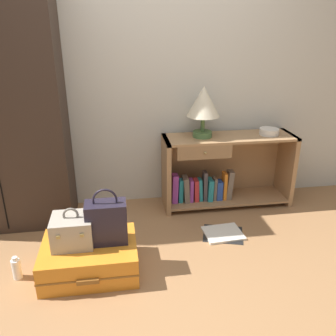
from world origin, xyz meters
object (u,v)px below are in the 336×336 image
at_px(bottle, 17,268).
at_px(bookshelf, 221,171).
at_px(table_lamp, 203,104).
at_px(suitcase_large, 90,257).
at_px(train_case, 72,230).
at_px(open_book_on_floor, 223,233).
at_px(handbag, 106,222).
at_px(bowl, 269,132).

bearing_deg(bottle, bookshelf, 27.34).
distance_m(table_lamp, suitcase_large, 1.57).
height_order(table_lamp, suitcase_large, table_lamp).
bearing_deg(train_case, open_book_on_floor, 13.82).
distance_m(bookshelf, table_lamp, 0.67).
height_order(table_lamp, train_case, table_lamp).
bearing_deg(bottle, suitcase_large, 0.41).
relative_size(handbag, bottle, 2.38).
relative_size(suitcase_large, open_book_on_floor, 1.69).
bearing_deg(train_case, bottle, -175.95).
relative_size(suitcase_large, train_case, 2.38).
xyz_separation_m(suitcase_large, open_book_on_floor, (1.05, 0.31, -0.10)).
distance_m(bowl, open_book_on_floor, 1.03).
bearing_deg(bookshelf, handbag, -141.35).
bearing_deg(bottle, table_lamp, 30.39).
height_order(bowl, handbag, bowl).
relative_size(bowl, open_book_on_floor, 0.45).
distance_m(handbag, open_book_on_floor, 1.03).
height_order(bookshelf, train_case, bookshelf).
height_order(handbag, open_book_on_floor, handbag).
bearing_deg(table_lamp, bottle, -149.61).
relative_size(bowl, suitcase_large, 0.27).
height_order(suitcase_large, handbag, handbag).
xyz_separation_m(bookshelf, bottle, (-1.67, -0.86, -0.25)).
relative_size(bookshelf, train_case, 4.37).
xyz_separation_m(table_lamp, handbag, (-0.86, -0.84, -0.60)).
xyz_separation_m(bowl, suitcase_large, (-1.60, -0.84, -0.59)).
bearing_deg(open_book_on_floor, handbag, -162.61).
bearing_deg(bookshelf, train_case, -146.87).
height_order(table_lamp, bottle, table_lamp).
bearing_deg(train_case, bowl, 25.51).
bearing_deg(handbag, train_case, 178.55).
height_order(bowl, train_case, bowl).
relative_size(bookshelf, bottle, 7.17).
height_order(bookshelf, table_lamp, table_lamp).
height_order(table_lamp, bowl, table_lamp).
bearing_deg(suitcase_large, bookshelf, 36.05).
bearing_deg(open_book_on_floor, table_lamp, 96.67).
xyz_separation_m(bottle, open_book_on_floor, (1.54, 0.31, -0.07)).
distance_m(bookshelf, train_case, 1.53).
bearing_deg(open_book_on_floor, bottle, -168.60).
height_order(suitcase_large, bottle, suitcase_large).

